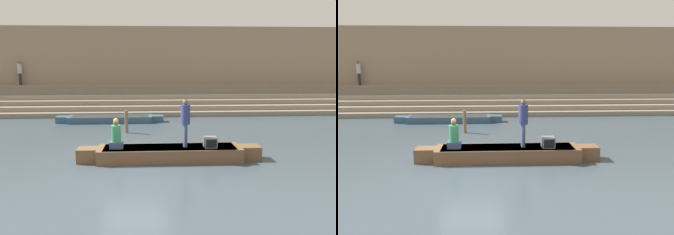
{
  "view_description": "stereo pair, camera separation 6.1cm",
  "coord_description": "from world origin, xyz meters",
  "views": [
    {
      "loc": [
        0.62,
        -11.86,
        3.75
      ],
      "look_at": [
        1.36,
        1.13,
        1.42
      ],
      "focal_mm": 35.0,
      "sensor_mm": 36.0,
      "label": 1
    },
    {
      "loc": [
        0.68,
        -11.87,
        3.75
      ],
      "look_at": [
        1.36,
        1.13,
        1.42
      ],
      "focal_mm": 35.0,
      "sensor_mm": 36.0,
      "label": 2
    }
  ],
  "objects": [
    {
      "name": "mooring_post",
      "position": [
        -0.57,
        4.68,
        0.59
      ],
      "size": [
        0.17,
        0.17,
        1.17
      ],
      "primitive_type": "cylinder",
      "color": "brown",
      "rests_on": "ground"
    },
    {
      "name": "ground_plane",
      "position": [
        0.0,
        0.0,
        0.0
      ],
      "size": [
        120.0,
        120.0,
        0.0
      ],
      "primitive_type": "plane",
      "color": "#3D4C56"
    },
    {
      "name": "moored_boat_shore",
      "position": [
        -1.74,
        7.65,
        0.2
      ],
      "size": [
        6.38,
        1.17,
        0.38
      ],
      "rotation": [
        0.0,
        0.0,
        -0.1
      ],
      "color": "#33516B",
      "rests_on": "ground"
    },
    {
      "name": "person_rowing",
      "position": [
        -0.61,
        -0.12,
        0.96
      ],
      "size": [
        0.49,
        0.39,
        1.12
      ],
      "rotation": [
        0.0,
        0.0,
        0.09
      ],
      "color": "#3D4C75",
      "rests_on": "rowboat_main"
    },
    {
      "name": "tv_set",
      "position": [
        2.86,
        -0.19,
        0.71
      ],
      "size": [
        0.47,
        0.48,
        0.38
      ],
      "rotation": [
        0.0,
        0.0,
        -0.15
      ],
      "color": "slate",
      "rests_on": "rowboat_main"
    },
    {
      "name": "person_on_steps",
      "position": [
        -8.77,
        12.65,
        2.88
      ],
      "size": [
        0.32,
        0.32,
        1.74
      ],
      "rotation": [
        0.0,
        0.0,
        2.41
      ],
      "color": "#28282D",
      "rests_on": "ghat_steps"
    },
    {
      "name": "back_wall",
      "position": [
        0.0,
        13.57,
        3.04
      ],
      "size": [
        34.2,
        1.28,
        6.13
      ],
      "color": "#937A60",
      "rests_on": "ground"
    },
    {
      "name": "person_standing",
      "position": [
        1.94,
        -0.03,
        1.54
      ],
      "size": [
        0.35,
        0.35,
        1.78
      ],
      "rotation": [
        0.0,
        0.0,
        -0.01
      ],
      "color": "#3D4C75",
      "rests_on": "rowboat_main"
    },
    {
      "name": "rowboat_main",
      "position": [
        1.36,
        -0.07,
        0.27
      ],
      "size": [
        6.82,
        1.31,
        0.52
      ],
      "rotation": [
        0.0,
        0.0,
        0.0
      ],
      "color": "brown",
      "rests_on": "ground"
    },
    {
      "name": "ghat_steps",
      "position": [
        0.0,
        11.59,
        0.68
      ],
      "size": [
        36.0,
        3.81,
        1.87
      ],
      "color": "gray",
      "rests_on": "ground"
    }
  ]
}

